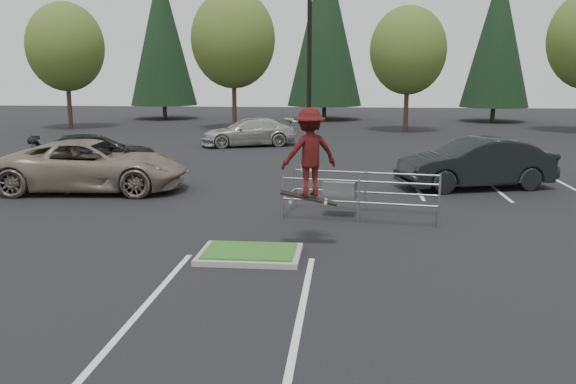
# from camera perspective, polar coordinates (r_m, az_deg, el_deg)

# --- Properties ---
(ground) EXTENTS (120.00, 120.00, 0.00)m
(ground) POSITION_cam_1_polar(r_m,az_deg,el_deg) (13.38, -3.57, -6.09)
(ground) COLOR black
(ground) RESTS_ON ground
(grass_median) EXTENTS (2.20, 1.60, 0.16)m
(grass_median) POSITION_cam_1_polar(r_m,az_deg,el_deg) (13.36, -3.57, -5.77)
(grass_median) COLOR gray
(grass_median) RESTS_ON ground
(stall_lines) EXTENTS (22.62, 17.60, 0.01)m
(stall_lines) POSITION_cam_1_polar(r_m,az_deg,el_deg) (19.36, -4.70, -0.71)
(stall_lines) COLOR silver
(stall_lines) RESTS_ON ground
(light_pole) EXTENTS (0.70, 0.60, 10.12)m
(light_pole) POSITION_cam_1_polar(r_m,az_deg,el_deg) (24.67, 2.00, 12.49)
(light_pole) COLOR gray
(light_pole) RESTS_ON ground
(decid_a) EXTENTS (5.44, 5.44, 8.91)m
(decid_a) POSITION_cam_1_polar(r_m,az_deg,el_deg) (47.17, -20.08, 12.40)
(decid_a) COLOR #38281C
(decid_a) RESTS_ON ground
(decid_b) EXTENTS (5.89, 5.89, 9.64)m
(decid_b) POSITION_cam_1_polar(r_m,az_deg,el_deg) (43.95, -5.14, 13.76)
(decid_b) COLOR #38281C
(decid_b) RESTS_ON ground
(decid_c) EXTENTS (5.12, 5.12, 8.38)m
(decid_c) POSITION_cam_1_polar(r_m,az_deg,el_deg) (42.65, 11.15, 12.62)
(decid_c) COLOR #38281C
(decid_c) RESTS_ON ground
(conif_a) EXTENTS (5.72, 5.72, 13.00)m
(conif_a) POSITION_cam_1_polar(r_m,az_deg,el_deg) (55.11, -11.71, 14.12)
(conif_a) COLOR #38281C
(conif_a) RESTS_ON ground
(conif_b) EXTENTS (6.38, 6.38, 14.50)m
(conif_b) POSITION_cam_1_polar(r_m,az_deg,el_deg) (53.30, 3.49, 15.24)
(conif_b) COLOR #38281C
(conif_b) RESTS_ON ground
(conif_c) EXTENTS (5.50, 5.50, 12.50)m
(conif_c) POSITION_cam_1_polar(r_m,az_deg,el_deg) (53.54, 19.03, 13.59)
(conif_c) COLOR #38281C
(conif_c) RESTS_ON ground
(cart_corral) EXTENTS (4.39, 2.13, 1.19)m
(cart_corral) POSITION_cam_1_polar(r_m,az_deg,el_deg) (16.99, 5.37, 0.19)
(cart_corral) COLOR gray
(cart_corral) RESTS_ON ground
(skateboarder) EXTENTS (1.49, 1.22, 2.22)m
(skateboarder) POSITION_cam_1_polar(r_m,az_deg,el_deg) (13.76, 1.94, 3.68)
(skateboarder) COLOR black
(skateboarder) RESTS_ON ground
(car_l_tan) EXTENTS (6.45, 3.34, 1.74)m
(car_l_tan) POSITION_cam_1_polar(r_m,az_deg,el_deg) (21.63, -17.82, 2.36)
(car_l_tan) COLOR gray
(car_l_tan) RESTS_ON ground
(car_l_black) EXTENTS (5.46, 3.91, 1.47)m
(car_l_black) POSITION_cam_1_polar(r_m,az_deg,el_deg) (26.48, -17.75, 3.58)
(car_l_black) COLOR black
(car_l_black) RESTS_ON ground
(car_r_charc) EXTENTS (5.61, 3.29, 1.75)m
(car_r_charc) POSITION_cam_1_polar(r_m,az_deg,el_deg) (22.07, 17.15, 2.58)
(car_r_charc) COLOR black
(car_r_charc) RESTS_ON ground
(car_far_silver) EXTENTS (5.62, 3.81, 1.51)m
(car_far_silver) POSITION_cam_1_polar(r_m,az_deg,el_deg) (33.66, -3.56, 5.61)
(car_far_silver) COLOR #B3B2AD
(car_far_silver) RESTS_ON ground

